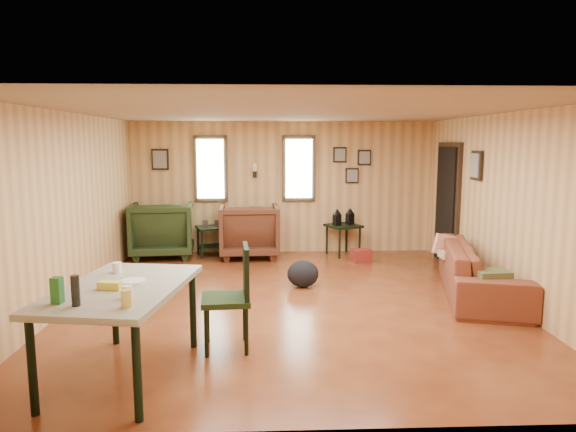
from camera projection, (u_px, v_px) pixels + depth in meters
name	position (u px, v px, depth m)	size (l,w,h in m)	color
room	(301.00, 206.00, 6.72)	(5.54, 6.04, 2.44)	brown
sofa	(483.00, 262.00, 6.80)	(2.33, 0.68, 0.91)	brown
recliner_brown	(249.00, 228.00, 9.08)	(1.02, 0.95, 1.05)	#502918
recliner_green	(162.00, 227.00, 9.09)	(1.05, 0.99, 1.08)	#213016
end_table	(212.00, 236.00, 9.18)	(0.64, 0.60, 0.66)	black
side_table	(343.00, 223.00, 9.23)	(0.71, 0.71, 0.85)	black
cooler	(361.00, 256.00, 8.74)	(0.36, 0.30, 0.22)	maroon
backpack	(303.00, 274.00, 7.22)	(0.50, 0.42, 0.38)	black
sofa_pillows	(468.00, 261.00, 6.66)	(0.45, 1.62, 0.34)	#4D5630
dining_table	(121.00, 294.00, 4.38)	(1.19, 1.73, 1.05)	gray
dining_chair	(234.00, 291.00, 5.03)	(0.51, 0.51, 1.04)	#213016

